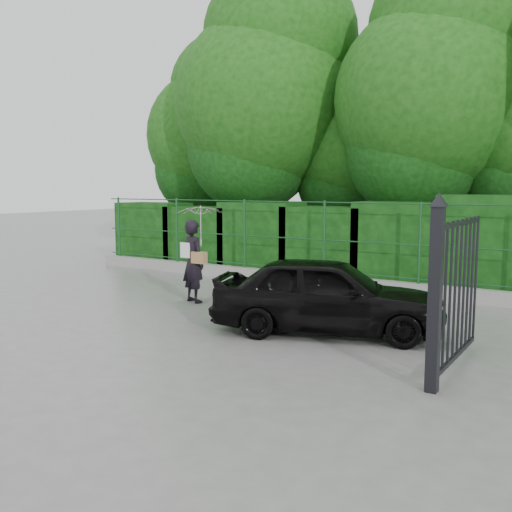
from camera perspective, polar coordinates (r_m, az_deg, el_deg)
The scene contains 8 objects.
ground at distance 10.38m, azimuth -6.31°, elevation -6.59°, with size 80.00×80.00×0.00m, color gray.
kerb at distance 14.06m, azimuth 5.29°, elevation -2.37°, with size 14.00×0.25×0.30m, color #9E9E99.
fence at distance 13.83m, azimuth 6.16°, elevation 1.85°, with size 14.13×0.06×1.80m.
hedge at distance 14.74m, azimuth 7.98°, elevation 1.42°, with size 14.20×1.20×2.24m.
trees at distance 16.56m, azimuth 14.45°, elevation 14.37°, with size 17.10×6.15×8.08m.
gate at distance 7.43m, azimuth 18.45°, elevation -3.01°, with size 0.22×2.33×2.36m.
woman at distance 11.92m, azimuth -5.86°, elevation 1.72°, with size 0.99×0.97×2.05m.
car at distance 9.53m, azimuth 7.15°, elevation -3.86°, with size 1.53×3.80×1.29m, color black.
Camera 1 is at (6.37, -7.83, 2.43)m, focal length 40.00 mm.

